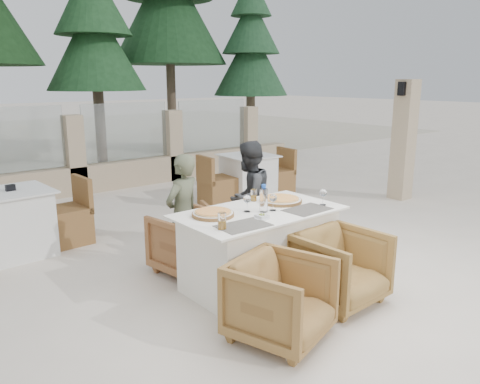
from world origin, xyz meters
TOP-DOWN VIEW (x-y plane):
  - ground at (0.00, 0.00)m, footprint 80.00×80.00m
  - perimeter_wall_far at (0.00, 4.80)m, footprint 10.00×0.34m
  - lantern_pillar at (4.20, 1.00)m, footprint 0.34×0.34m
  - pine_centre at (1.50, 7.20)m, footprint 2.20×2.20m
  - pine_mid_right at (3.80, 7.80)m, footprint 2.99×2.99m
  - pine_far_right at (5.50, 6.50)m, footprint 1.98×1.98m
  - dining_table at (-0.01, -0.11)m, footprint 1.60×0.90m
  - placemat_near_left at (-0.43, -0.37)m, footprint 0.46×0.32m
  - placemat_near_right at (0.38, -0.37)m, footprint 0.46×0.32m
  - pizza_left at (-0.45, 0.03)m, footprint 0.39×0.39m
  - pizza_right at (0.38, -0.00)m, footprint 0.57×0.57m
  - water_bottle at (0.00, -0.16)m, footprint 0.10×0.10m
  - wine_glass_centre at (-0.12, -0.06)m, footprint 0.09×0.09m
  - wine_glass_near at (0.10, -0.18)m, footprint 0.10×0.10m
  - wine_glass_corner at (0.62, -0.35)m, footprint 0.10×0.10m
  - beer_glass_left at (-0.63, -0.33)m, footprint 0.09×0.09m
  - beer_glass_right at (0.19, 0.21)m, footprint 0.08×0.08m
  - olive_dish at (-0.16, -0.31)m, footprint 0.14×0.14m
  - armchair_far_left at (-0.33, 0.60)m, footprint 0.80×0.82m
  - armchair_far_right at (0.37, 0.73)m, footprint 0.84×0.86m
  - armchair_near_left at (-0.52, -0.95)m, footprint 0.88×0.89m
  - armchair_near_right at (0.34, -0.83)m, footprint 0.73×0.76m
  - diner_left at (-0.39, 0.66)m, footprint 0.53×0.43m
  - diner_right at (0.52, 0.67)m, footprint 0.76×0.67m
  - bg_table_a at (-1.64, 2.29)m, footprint 1.68×0.90m
  - bg_table_b at (2.10, 2.56)m, footprint 1.70×0.96m

SIDE VIEW (x-z plane):
  - ground at x=0.00m, z-range 0.00..0.00m
  - armchair_far_right at x=0.37m, z-range 0.00..0.62m
  - armchair_far_left at x=-0.33m, z-range 0.00..0.65m
  - armchair_near_left at x=-0.52m, z-range 0.00..0.65m
  - armchair_near_right at x=0.34m, z-range 0.00..0.67m
  - dining_table at x=-0.01m, z-range 0.00..0.77m
  - bg_table_a at x=-1.64m, z-range 0.00..0.77m
  - bg_table_b at x=2.10m, z-range 0.00..0.77m
  - diner_left at x=-0.39m, z-range 0.00..1.27m
  - diner_right at x=0.52m, z-range 0.00..1.32m
  - placemat_near_left at x=-0.43m, z-range 0.77..0.77m
  - placemat_near_right at x=0.38m, z-range 0.77..0.77m
  - olive_dish at x=-0.16m, z-range 0.77..0.81m
  - pizza_left at x=-0.45m, z-range 0.77..0.82m
  - pizza_right at x=0.38m, z-range 0.77..0.83m
  - perimeter_wall_far at x=0.00m, z-range 0.00..1.60m
  - beer_glass_right at x=0.19m, z-range 0.77..0.89m
  - beer_glass_left at x=-0.63m, z-range 0.77..0.91m
  - wine_glass_centre at x=-0.12m, z-range 0.77..0.95m
  - wine_glass_near at x=0.10m, z-range 0.77..0.95m
  - wine_glass_corner at x=0.62m, z-range 0.77..0.95m
  - water_bottle at x=0.00m, z-range 0.77..1.04m
  - lantern_pillar at x=4.20m, z-range 0.00..2.00m
  - pine_far_right at x=5.50m, z-range 0.00..4.50m
  - pine_centre at x=1.50m, z-range 0.00..5.00m
  - pine_mid_right at x=3.80m, z-range 0.00..6.80m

